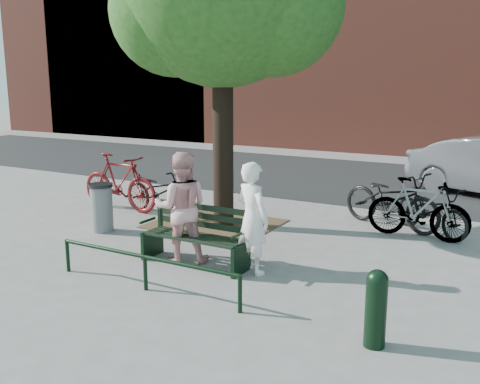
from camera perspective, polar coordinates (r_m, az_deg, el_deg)
The scene contains 14 objects.
ground at distance 8.54m, azimuth -4.84°, elevation -7.70°, with size 90.00×90.00×0.00m, color gray.
dirt_pit at distance 10.82m, azimuth -2.66°, elevation -3.40°, with size 2.40×2.00×0.02m, color brown.
road at distance 16.06m, azimuth 12.49°, elevation 1.36°, with size 40.00×7.00×0.01m, color black.
park_bench at distance 8.46m, azimuth -4.60°, elevation -4.49°, with size 1.74×0.54×0.97m.
guard_railing at distance 7.51m, azimuth -10.10°, elevation -7.38°, with size 3.06×0.06×0.51m.
person_left at distance 7.94m, azimuth 1.34°, elevation -2.79°, with size 0.62×0.40×1.69m, color white.
person_right at distance 8.47m, azimuth -6.25°, elevation -1.66°, with size 0.86×0.67×1.77m, color #E09E9A.
bollard at distance 6.06m, azimuth 14.30°, elevation -11.67°, with size 0.24×0.24×0.88m.
litter_bin at distance 10.55m, azimuth -14.54°, elevation -1.59°, with size 0.46×0.46×0.93m.
bicycle_a at distance 11.57m, azimuth -8.56°, elevation 0.02°, with size 0.67×1.93×1.02m, color black.
bicycle_b at distance 12.17m, azimuth -12.75°, elevation 1.04°, with size 0.60×2.11×1.27m, color #5E0D0E.
bicycle_c at distance 10.87m, azimuth 15.87°, elevation -0.74°, with size 0.75×2.16×1.13m, color black.
bicycle_d at distance 10.26m, azimuth 18.48°, elevation -1.71°, with size 0.52×1.85×1.11m, color gray.
bicycle_e at distance 10.67m, azimuth 19.76°, elevation -1.81°, with size 0.61×1.76×0.92m, color black.
Camera 1 is at (4.57, -6.63, 2.85)m, focal length 40.00 mm.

